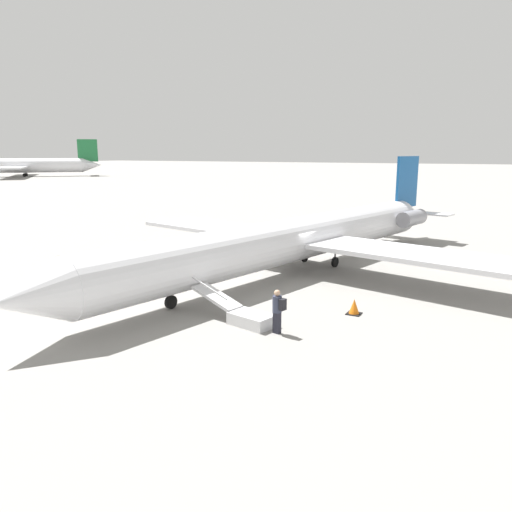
{
  "coord_description": "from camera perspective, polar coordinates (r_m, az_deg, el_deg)",
  "views": [
    {
      "loc": [
        25.92,
        11.66,
        6.88
      ],
      "look_at": [
        4.29,
        -0.11,
        1.75
      ],
      "focal_mm": 35.0,
      "sensor_mm": 36.0,
      "label": 1
    }
  ],
  "objects": [
    {
      "name": "airplane_main",
      "position": [
        29.63,
        5.38,
        2.16
      ],
      "size": [
        33.85,
        26.36,
        6.59
      ],
      "rotation": [
        0.0,
        0.0,
        -0.21
      ],
      "color": "silver",
      "rests_on": "ground"
    },
    {
      "name": "ground_plane",
      "position": [
        29.25,
        4.2,
        -1.87
      ],
      "size": [
        600.0,
        600.0,
        0.0
      ],
      "primitive_type": "plane",
      "color": "gray"
    },
    {
      "name": "traffic_cone_near_stairs",
      "position": [
        22.11,
        11.16,
        -5.74
      ],
      "size": [
        0.61,
        0.61,
        0.67
      ],
      "color": "black",
      "rests_on": "ground"
    },
    {
      "name": "boarding_stairs",
      "position": [
        20.55,
        -1.37,
        -6.71
      ],
      "size": [
        1.83,
        4.14,
        1.66
      ],
      "rotation": [
        0.0,
        0.0,
        -1.78
      ],
      "color": "silver",
      "rests_on": "ground"
    },
    {
      "name": "airplane_taxiing_distant",
      "position": [
        160.71,
        -26.03,
        9.28
      ],
      "size": [
        39.84,
        38.53,
        10.67
      ],
      "rotation": [
        0.0,
        0.0,
        5.52
      ],
      "color": "silver",
      "rests_on": "ground"
    },
    {
      "name": "passenger",
      "position": [
        19.26,
        2.51,
        -6.01
      ],
      "size": [
        0.39,
        0.56,
        1.74
      ],
      "rotation": [
        0.0,
        0.0,
        -1.78
      ],
      "color": "#23232D",
      "rests_on": "ground"
    }
  ]
}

